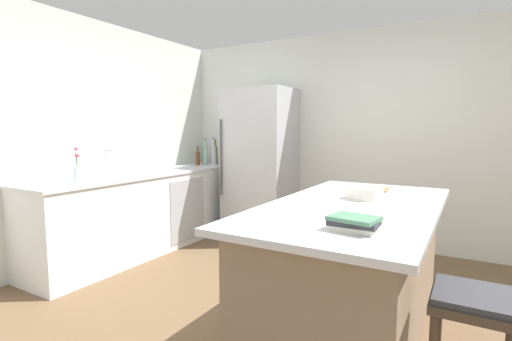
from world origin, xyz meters
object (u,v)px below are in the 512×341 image
object	(u,v)px
olive_oil_bottle	(215,154)
cutting_board	(368,189)
bar_stool	(474,321)
sink_faucet	(107,162)
gin_bottle	(205,155)
soda_bottle	(214,154)
mixing_bowl	(365,193)
cookbook_stack	(354,223)
refrigerator	(260,164)
flower_vase	(78,172)
syrup_bottle	(198,158)
kitchen_island	(352,267)

from	to	relation	value
olive_oil_bottle	cutting_board	distance (m)	2.76
bar_stool	cutting_board	bearing A→B (deg)	121.11
sink_faucet	olive_oil_bottle	xyz separation A→B (m)	(0.11, 1.78, -0.02)
olive_oil_bottle	gin_bottle	distance (m)	0.19
soda_bottle	gin_bottle	xyz separation A→B (m)	(-0.07, -0.10, -0.01)
sink_faucet	mixing_bowl	size ratio (longest dim) A/B	1.13
cookbook_stack	refrigerator	bearing A→B (deg)	128.21
olive_oil_bottle	soda_bottle	xyz separation A→B (m)	(0.03, -0.09, 0.01)
sink_faucet	olive_oil_bottle	distance (m)	1.78
refrigerator	flower_vase	world-z (taller)	refrigerator
flower_vase	soda_bottle	distance (m)	2.08
olive_oil_bottle	soda_bottle	distance (m)	0.09
olive_oil_bottle	gin_bottle	size ratio (longest dim) A/B	0.97
bar_stool	syrup_bottle	size ratio (longest dim) A/B	2.63
refrigerator	syrup_bottle	xyz separation A→B (m)	(-0.93, -0.14, 0.05)
bar_stool	cutting_board	size ratio (longest dim) A/B	2.15
soda_bottle	cutting_board	size ratio (longest dim) A/B	1.19
bar_stool	gin_bottle	distance (m)	4.08
kitchen_island	gin_bottle	size ratio (longest dim) A/B	5.73
syrup_bottle	mixing_bowl	size ratio (longest dim) A/B	0.99
bar_stool	cookbook_stack	world-z (taller)	cookbook_stack
bar_stool	olive_oil_bottle	bearing A→B (deg)	142.37
bar_stool	cutting_board	distance (m)	1.57
refrigerator	soda_bottle	size ratio (longest dim) A/B	5.05
refrigerator	mixing_bowl	distance (m)	2.30
flower_vase	gin_bottle	xyz separation A→B (m)	(0.01, 1.98, 0.05)
bar_stool	refrigerator	bearing A→B (deg)	135.71
mixing_bowl	cutting_board	size ratio (longest dim) A/B	0.82
bar_stool	syrup_bottle	bearing A→B (deg)	146.38
sink_faucet	gin_bottle	xyz separation A→B (m)	(0.07, 1.59, -0.01)
kitchen_island	cutting_board	world-z (taller)	cutting_board
bar_stool	sink_faucet	size ratio (longest dim) A/B	2.30
olive_oil_bottle	cookbook_stack	bearing A→B (deg)	-43.11
gin_bottle	mixing_bowl	bearing A→B (deg)	-29.37
cookbook_stack	cutting_board	size ratio (longest dim) A/B	0.80
olive_oil_bottle	mixing_bowl	world-z (taller)	olive_oil_bottle
kitchen_island	flower_vase	bearing A→B (deg)	-173.59
gin_bottle	flower_vase	bearing A→B (deg)	-90.19
sink_faucet	flower_vase	distance (m)	0.40
gin_bottle	syrup_bottle	bearing A→B (deg)	-127.81
cookbook_stack	soda_bottle	bearing A→B (deg)	137.53
refrigerator	mixing_bowl	size ratio (longest dim) A/B	7.30
gin_bottle	cookbook_stack	size ratio (longest dim) A/B	1.42
refrigerator	sink_faucet	distance (m)	1.89
refrigerator	cutting_board	size ratio (longest dim) A/B	6.00
sink_faucet	mixing_bowl	distance (m)	2.67
flower_vase	cutting_board	bearing A→B (deg)	20.65
flower_vase	bar_stool	bearing A→B (deg)	-6.17
kitchen_island	mixing_bowl	distance (m)	0.54
bar_stool	syrup_bottle	xyz separation A→B (m)	(-3.38, 2.24, 0.46)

